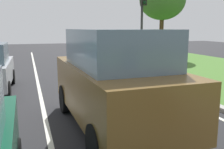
% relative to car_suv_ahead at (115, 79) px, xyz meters
% --- Properties ---
extents(ground_plane, '(60.00, 60.00, 0.00)m').
position_rel_car_suv_ahead_xyz_m(ground_plane, '(-0.80, 4.44, -1.17)').
color(ground_plane, '#262628').
extents(lane_line_center, '(0.12, 32.00, 0.01)m').
position_rel_car_suv_ahead_xyz_m(lane_line_center, '(-1.50, 4.44, -1.16)').
color(lane_line_center, silver).
rests_on(lane_line_center, ground).
extents(lane_line_right_edge, '(0.12, 32.00, 0.01)m').
position_rel_car_suv_ahead_xyz_m(lane_line_right_edge, '(2.80, 4.44, -1.16)').
color(lane_line_right_edge, silver).
rests_on(lane_line_right_edge, ground).
extents(curb_right, '(0.24, 48.00, 0.12)m').
position_rel_car_suv_ahead_xyz_m(curb_right, '(3.30, 4.44, -1.11)').
color(curb_right, '#9E9B93').
rests_on(curb_right, ground).
extents(car_suv_ahead, '(2.09, 4.56, 2.28)m').
position_rel_car_suv_ahead_xyz_m(car_suv_ahead, '(0.00, 0.00, 0.00)').
color(car_suv_ahead, brown).
rests_on(car_suv_ahead, ground).
extents(traffic_light_near_right, '(0.32, 0.50, 4.78)m').
position_rel_car_suv_ahead_xyz_m(traffic_light_near_right, '(4.66, 8.62, 2.04)').
color(traffic_light_near_right, '#2D2D2D').
rests_on(traffic_light_near_right, ground).
extents(tree_roadside_far, '(3.44, 3.44, 5.82)m').
position_rel_car_suv_ahead_xyz_m(tree_roadside_far, '(8.00, 12.38, 3.17)').
color(tree_roadside_far, '#4C331E').
rests_on(tree_roadside_far, ground).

